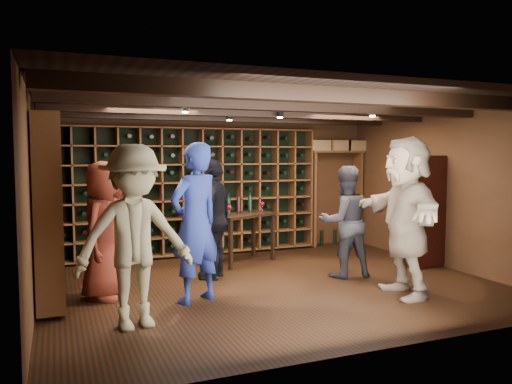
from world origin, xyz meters
name	(u,v)px	position (x,y,z in m)	size (l,w,h in m)	color
ground	(272,284)	(0.00, 0.00, 0.00)	(6.00, 6.00, 0.00)	black
room_shell	(271,109)	(0.00, 0.05, 2.42)	(6.00, 6.00, 6.00)	#4F301B
wine_rack_back	(191,191)	(-0.52, 2.33, 1.15)	(4.65, 0.30, 2.20)	brown
wine_rack_left	(49,204)	(-2.83, 0.82, 1.15)	(0.30, 2.65, 2.20)	brown
crate_shelf	(336,166)	(2.41, 2.32, 1.57)	(1.20, 0.32, 2.07)	brown
display_cabinet	(421,213)	(2.71, 0.20, 0.86)	(0.55, 0.50, 1.75)	black
man_blue_shirt	(195,223)	(-1.19, -0.38, 0.97)	(0.71, 0.47, 1.94)	navy
man_grey_suit	(345,222)	(1.17, 0.01, 0.82)	(0.79, 0.62, 1.63)	black
guest_red_floral	(104,230)	(-2.20, 0.18, 0.86)	(0.84, 0.55, 1.72)	maroon
guest_woman_black	(214,219)	(-0.62, 0.66, 0.86)	(1.01, 0.42, 1.73)	black
guest_khaki	(135,237)	(-2.01, -1.04, 0.95)	(1.23, 0.71, 1.90)	gray
guest_beige	(406,216)	(1.36, -1.11, 1.01)	(1.88, 0.60, 2.03)	gray
tasting_table	(243,219)	(0.11, 1.46, 0.73)	(1.21, 0.95, 1.10)	black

